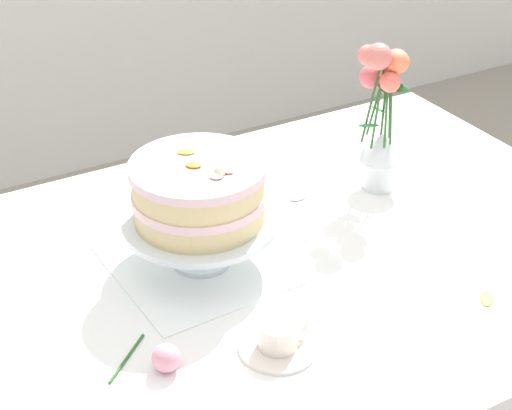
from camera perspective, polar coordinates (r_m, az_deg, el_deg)
name	(u,v)px	position (r m, az deg, el deg)	size (l,w,h in m)	color
dining_table	(295,297)	(1.64, 2.71, -6.39)	(1.40, 1.00, 0.74)	white
linen_napkin	(202,263)	(1.57, -3.78, -3.99)	(0.32, 0.32, 0.00)	white
cake_stand	(200,226)	(1.53, -3.88, -1.49)	(0.29, 0.29, 0.10)	silver
layer_cake	(199,191)	(1.49, -3.98, 0.95)	(0.25, 0.25, 0.12)	beige
flower_vase	(382,117)	(1.76, 8.70, 6.05)	(0.12, 0.12, 0.34)	silver
teacup	(278,339)	(1.37, 1.56, -9.22)	(0.13, 0.13, 0.05)	silver
fallen_rose	(165,358)	(1.34, -6.30, -10.45)	(0.12, 0.12, 0.05)	#2D6028
loose_petal_0	(487,299)	(1.54, 15.64, -6.25)	(0.04, 0.02, 0.00)	yellow
loose_petal_1	(298,197)	(1.78, 2.95, 0.54)	(0.04, 0.03, 0.01)	pink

